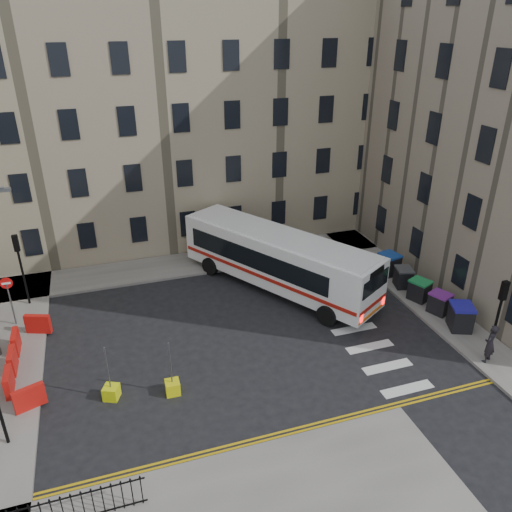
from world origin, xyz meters
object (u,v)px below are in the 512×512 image
wheelie_bin_d (403,277)px  wheelie_bin_e (389,264)px  wheelie_bin_a (461,317)px  wheelie_bin_b (440,303)px  bollard_chevron (173,387)px  bus (278,258)px  bollard_yellow (111,392)px  pedestrian (490,344)px  wheelie_bin_c (419,290)px

wheelie_bin_d → wheelie_bin_e: 1.70m
wheelie_bin_a → wheelie_bin_b: size_ratio=1.17×
wheelie_bin_b → bollard_chevron: 14.70m
wheelie_bin_e → bus: bearing=162.2°
wheelie_bin_d → bollard_yellow: 17.39m
wheelie_bin_b → bollard_yellow: (-17.09, -1.20, -0.43)m
wheelie_bin_a → wheelie_bin_d: (-0.29, 4.67, -0.09)m
bus → bollard_chevron: (-7.40, -7.17, -1.65)m
bollard_yellow → wheelie_bin_d: bearing=14.2°
wheelie_bin_a → wheelie_bin_e: size_ratio=1.12×
wheelie_bin_a → pedestrian: size_ratio=0.80×
wheelie_bin_a → wheelie_bin_b: bearing=114.2°
bus → bollard_chevron: 10.43m
bollard_yellow → bus: bearing=34.0°
wheelie_bin_e → bollard_chevron: wheelie_bin_e is taller
wheelie_bin_a → bollard_chevron: size_ratio=2.55×
wheelie_bin_d → wheelie_bin_e: bearing=102.1°
bus → wheelie_bin_e: bearing=-36.9°
bollard_yellow → bollard_chevron: 2.54m
wheelie_bin_b → wheelie_bin_e: (-0.14, 4.76, 0.07)m
wheelie_bin_c → bollard_yellow: size_ratio=2.25×
wheelie_bin_e → bollard_yellow: bearing=-172.7°
bus → wheelie_bin_b: bus is taller
wheelie_bin_d → bollard_yellow: wheelie_bin_d is taller
wheelie_bin_b → wheelie_bin_d: bearing=71.7°
wheelie_bin_b → wheelie_bin_c: 1.51m
wheelie_bin_a → bollard_yellow: (-17.14, 0.40, -0.53)m
wheelie_bin_d → bollard_yellow: (-16.86, -4.27, -0.44)m
bollard_yellow → wheelie_bin_b: bearing=4.0°
bus → pedestrian: bus is taller
wheelie_bin_d → bollard_yellow: bearing=-150.5°
wheelie_bin_c → wheelie_bin_a: bearing=-108.2°
wheelie_bin_c → wheelie_bin_d: wheelie_bin_c is taller
wheelie_bin_e → wheelie_bin_a: bearing=-100.4°
bus → wheelie_bin_e: bus is taller
bus → wheelie_bin_b: 9.13m
wheelie_bin_d → wheelie_bin_b: bearing=-70.3°
wheelie_bin_c → bollard_yellow: wheelie_bin_c is taller
wheelie_bin_d → bollard_chevron: 15.14m
wheelie_bin_b → wheelie_bin_e: size_ratio=0.96×
bus → wheelie_bin_b: size_ratio=9.22×
wheelie_bin_b → pedestrian: size_ratio=0.68×
pedestrian → wheelie_bin_b: bearing=-121.8°
bollard_yellow → wheelie_bin_c: bearing=9.1°
wheelie_bin_d → bus: bearing=176.3°
pedestrian → bollard_yellow: (-16.60, 3.02, -0.81)m
bus → bollard_yellow: (-9.89, -6.67, -1.65)m
bus → pedestrian: 11.82m
wheelie_bin_c → bollard_chevron: wheelie_bin_c is taller
bollard_yellow → wheelie_bin_e: bearing=19.4°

